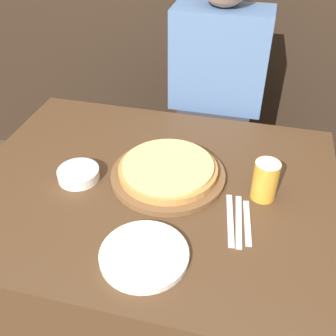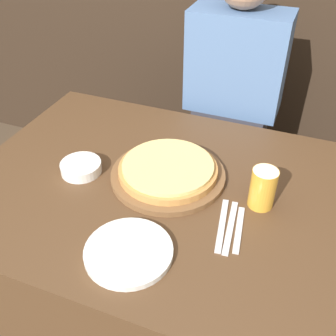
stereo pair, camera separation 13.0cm
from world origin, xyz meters
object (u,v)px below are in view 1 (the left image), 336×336
dinner_knife (239,221)px  diner_person (215,114)px  side_bowl (79,174)px  beer_glass (265,179)px  spoon (247,222)px  dinner_plate (144,255)px  pizza_on_board (168,171)px  fork (230,219)px

dinner_knife → diner_person: 0.77m
side_bowl → beer_glass: bearing=5.4°
spoon → dinner_plate: bearing=-142.8°
diner_person → pizza_on_board: bearing=-97.2°
beer_glass → dinner_knife: 0.16m
dinner_plate → side_bowl: 0.41m
dinner_knife → spoon: same height
pizza_on_board → beer_glass: (0.31, -0.02, 0.05)m
side_bowl → pizza_on_board: bearing=15.0°
fork → spoon: size_ratio=1.17×
dinner_plate → beer_glass: bearing=48.0°
dinner_plate → side_bowl: size_ratio=1.74×
dinner_knife → diner_person: size_ratio=0.17×
dinner_knife → pizza_on_board: bearing=149.2°
dinner_plate → diner_person: bearing=86.7°
side_bowl → fork: size_ratio=0.64×
spoon → fork: bearing=180.0°
pizza_on_board → dinner_plate: 0.35m
beer_glass → side_bowl: 0.61m
beer_glass → dinner_knife: bearing=-115.0°
dinner_knife → side_bowl: bearing=172.3°
pizza_on_board → diner_person: diner_person is taller
spoon → diner_person: size_ratio=0.14×
fork → diner_person: 0.76m
beer_glass → dinner_plate: (-0.29, -0.33, -0.06)m
pizza_on_board → fork: pizza_on_board is taller
spoon → dinner_knife: bearing=180.0°
dinner_plate → diner_person: (0.05, 0.94, -0.08)m
fork → beer_glass: bearing=56.7°
dinner_plate → spoon: size_ratio=1.31×
beer_glass → side_bowl: beer_glass is taller
fork → dinner_knife: (0.03, 0.00, 0.00)m
spoon → diner_person: (-0.20, 0.74, -0.08)m
beer_glass → spoon: beer_glass is taller
beer_glass → side_bowl: size_ratio=0.94×
beer_glass → fork: 0.17m
side_bowl → spoon: side_bowl is taller
side_bowl → diner_person: (0.36, 0.67, -0.09)m
dinner_plate → fork: dinner_plate is taller
pizza_on_board → beer_glass: beer_glass is taller
beer_glass → dinner_knife: size_ratio=0.60×
fork → diner_person: (-0.15, 0.74, -0.08)m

